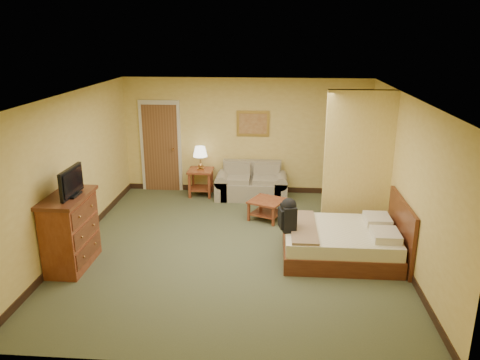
# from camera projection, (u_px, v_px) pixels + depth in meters

# --- Properties ---
(floor) EXTENTS (6.00, 6.00, 0.00)m
(floor) POSITION_uv_depth(u_px,v_px,m) (234.00, 247.00, 8.05)
(floor) COLOR #495033
(floor) RESTS_ON ground
(ceiling) EXTENTS (6.00, 6.00, 0.00)m
(ceiling) POSITION_uv_depth(u_px,v_px,m) (233.00, 95.00, 7.27)
(ceiling) COLOR white
(ceiling) RESTS_ON back_wall
(back_wall) EXTENTS (5.50, 0.02, 2.60)m
(back_wall) POSITION_uv_depth(u_px,v_px,m) (246.00, 136.00, 10.51)
(back_wall) COLOR #E1C160
(back_wall) RESTS_ON floor
(left_wall) EXTENTS (0.02, 6.00, 2.60)m
(left_wall) POSITION_uv_depth(u_px,v_px,m) (71.00, 172.00, 7.86)
(left_wall) COLOR #E1C160
(left_wall) RESTS_ON floor
(right_wall) EXTENTS (0.02, 6.00, 2.60)m
(right_wall) POSITION_uv_depth(u_px,v_px,m) (405.00, 179.00, 7.45)
(right_wall) COLOR #E1C160
(right_wall) RESTS_ON floor
(partition) EXTENTS (1.20, 0.15, 2.60)m
(partition) POSITION_uv_depth(u_px,v_px,m) (358.00, 163.00, 8.38)
(partition) COLOR #E1C160
(partition) RESTS_ON floor
(door) EXTENTS (0.94, 0.16, 2.10)m
(door) POSITION_uv_depth(u_px,v_px,m) (161.00, 147.00, 10.70)
(door) COLOR beige
(door) RESTS_ON floor
(baseboard) EXTENTS (5.50, 0.02, 0.12)m
(baseboard) POSITION_uv_depth(u_px,v_px,m) (246.00, 189.00, 10.88)
(baseboard) COLOR black
(baseboard) RESTS_ON floor
(loveseat) EXTENTS (1.58, 0.74, 0.80)m
(loveseat) POSITION_uv_depth(u_px,v_px,m) (252.00, 186.00, 10.40)
(loveseat) COLOR gray
(loveseat) RESTS_ON floor
(side_table) EXTENTS (0.55, 0.55, 0.60)m
(side_table) POSITION_uv_depth(u_px,v_px,m) (201.00, 178.00, 10.52)
(side_table) COLOR maroon
(side_table) RESTS_ON floor
(table_lamp) EXTENTS (0.32, 0.32, 0.53)m
(table_lamp) POSITION_uv_depth(u_px,v_px,m) (200.00, 152.00, 10.34)
(table_lamp) COLOR #AC7A3F
(table_lamp) RESTS_ON side_table
(coffee_table) EXTENTS (0.82, 0.82, 0.40)m
(coffee_table) POSITION_uv_depth(u_px,v_px,m) (267.00, 205.00, 9.20)
(coffee_table) COLOR maroon
(coffee_table) RESTS_ON floor
(wall_picture) EXTENTS (0.73, 0.04, 0.57)m
(wall_picture) POSITION_uv_depth(u_px,v_px,m) (253.00, 124.00, 10.38)
(wall_picture) COLOR #B78E3F
(wall_picture) RESTS_ON back_wall
(dresser) EXTENTS (0.58, 1.10, 1.18)m
(dresser) POSITION_uv_depth(u_px,v_px,m) (71.00, 231.00, 7.25)
(dresser) COLOR maroon
(dresser) RESTS_ON floor
(tv) EXTENTS (0.18, 0.72, 0.44)m
(tv) POSITION_uv_depth(u_px,v_px,m) (71.00, 183.00, 7.01)
(tv) COLOR black
(tv) RESTS_ON dresser
(bed) EXTENTS (1.90, 1.55, 1.00)m
(bed) POSITION_uv_depth(u_px,v_px,m) (344.00, 241.00, 7.64)
(bed) COLOR #4F2212
(bed) RESTS_ON floor
(backpack) EXTENTS (0.27, 0.35, 0.54)m
(backpack) POSITION_uv_depth(u_px,v_px,m) (288.00, 213.00, 7.46)
(backpack) COLOR black
(backpack) RESTS_ON bed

